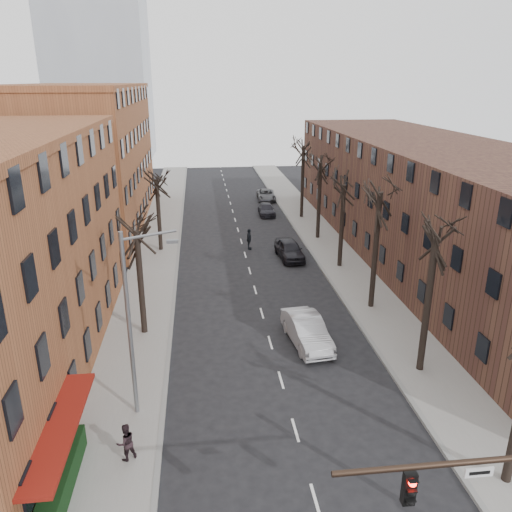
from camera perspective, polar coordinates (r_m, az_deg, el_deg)
name	(u,v)px	position (r m, az deg, el deg)	size (l,w,h in m)	color
sidewalk_left	(158,247)	(47.78, -11.19, 1.04)	(4.00, 90.00, 0.15)	gray
sidewalk_right	(324,241)	(49.07, 7.76, 1.73)	(4.00, 90.00, 0.15)	gray
building_left_far	(82,160)	(56.13, -19.30, 10.34)	(12.00, 28.00, 14.00)	brown
building_right	(431,201)	(45.97, 19.34, 5.96)	(12.00, 50.00, 10.00)	#4F3225
awning_left	(70,482)	(22.73, -20.52, -23.02)	(1.20, 7.00, 0.15)	maroon
hedge	(58,489)	(21.61, -21.66, -23.48)	(0.80, 6.00, 1.00)	black
tree_right_a	(505,482)	(23.61, 26.58, -22.14)	(5.20, 5.20, 10.00)	black
tree_right_b	(419,371)	(29.14, 18.15, -12.37)	(5.20, 5.20, 10.80)	black
tree_right_c	(371,308)	(35.62, 12.96, -5.78)	(5.20, 5.20, 11.60)	black
tree_right_d	(339,267)	(42.62, 9.49, -1.25)	(5.20, 5.20, 10.00)	black
tree_right_e	(317,239)	(49.92, 7.03, 1.98)	(5.20, 5.20, 10.80)	black
tree_right_f	(301,218)	(57.41, 5.20, 4.38)	(5.20, 5.20, 11.60)	black
tree_left_a	(145,334)	(32.15, -12.58, -8.65)	(5.20, 5.20, 9.50)	black
tree_left_b	(161,251)	(46.83, -10.78, 0.59)	(5.20, 5.20, 9.50)	black
streetlight	(133,318)	(22.75, -13.93, -6.93)	(2.45, 0.22, 9.03)	slate
silver_sedan	(307,331)	(30.07, 5.82, -8.48)	(1.81, 5.19, 1.71)	#AEAFB5
parked_car_near	(290,249)	(43.91, 3.85, 0.76)	(1.95, 4.86, 1.65)	black
parked_car_mid	(266,209)	(58.31, 1.20, 5.34)	(1.78, 4.38, 1.27)	black
parked_car_far	(266,195)	(65.68, 1.17, 7.00)	(2.25, 4.87, 1.35)	#505257
pedestrian_b	(126,442)	(22.33, -14.65, -19.90)	(0.80, 0.62, 1.64)	black
pedestrian_crossing	(249,239)	(46.14, -0.80, 1.93)	(1.15, 0.48, 1.96)	black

